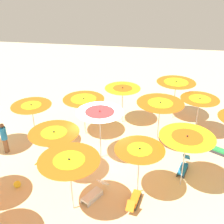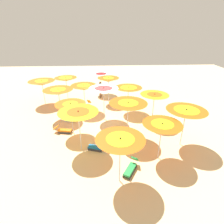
# 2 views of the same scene
# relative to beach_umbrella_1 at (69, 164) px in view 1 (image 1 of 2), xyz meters

# --- Properties ---
(ground) EXTENTS (41.11, 41.11, 0.04)m
(ground) POSITION_rel_beach_umbrella_1_xyz_m (-0.59, -3.21, -2.12)
(ground) COLOR beige
(beach_umbrella_1) EXTENTS (2.18, 2.18, 2.36)m
(beach_umbrella_1) POSITION_rel_beach_umbrella_1_xyz_m (0.00, 0.00, 0.00)
(beach_umbrella_1) COLOR silver
(beach_umbrella_1) RESTS_ON ground
(beach_umbrella_2) EXTENTS (1.92, 1.92, 2.19)m
(beach_umbrella_2) POSITION_rel_beach_umbrella_1_xyz_m (-2.35, -1.24, -0.15)
(beach_umbrella_2) COLOR silver
(beach_umbrella_2) RESTS_ON ground
(beach_umbrella_3) EXTENTS (2.16, 2.16, 2.47)m
(beach_umbrella_3) POSITION_rel_beach_umbrella_1_xyz_m (-4.10, -1.95, 0.11)
(beach_umbrella_3) COLOR silver
(beach_umbrella_3) RESTS_ON ground
(beach_umbrella_6) EXTENTS (2.07, 2.07, 2.28)m
(beach_umbrella_6) POSITION_rel_beach_umbrella_1_xyz_m (1.16, -1.75, -0.07)
(beach_umbrella_6) COLOR silver
(beach_umbrella_6) RESTS_ON ground
(beach_umbrella_7) EXTENTS (2.11, 2.11, 2.53)m
(beach_umbrella_7) POSITION_rel_beach_umbrella_1_xyz_m (-0.42, -3.33, 0.21)
(beach_umbrella_7) COLOR silver
(beach_umbrella_7) RESTS_ON ground
(beach_umbrella_8) EXTENTS (2.27, 2.27, 2.48)m
(beach_umbrella_8) POSITION_rel_beach_umbrella_1_xyz_m (-3.07, -4.74, 0.13)
(beach_umbrella_8) COLOR silver
(beach_umbrella_8) RESTS_ON ground
(beach_umbrella_9) EXTENTS (1.99, 1.99, 2.17)m
(beach_umbrella_9) POSITION_rel_beach_umbrella_1_xyz_m (-5.11, -6.18, -0.14)
(beach_umbrella_9) COLOR silver
(beach_umbrella_9) RESTS_ON ground
(beach_umbrella_11) EXTENTS (1.93, 1.93, 2.36)m
(beach_umbrella_11) POSITION_rel_beach_umbrella_1_xyz_m (2.99, -3.78, 0.03)
(beach_umbrella_11) COLOR silver
(beach_umbrella_11) RESTS_ON ground
(beach_umbrella_12) EXTENTS (2.16, 2.16, 2.15)m
(beach_umbrella_12) POSITION_rel_beach_umbrella_1_xyz_m (0.82, -5.30, -0.17)
(beach_umbrella_12) COLOR silver
(beach_umbrella_12) RESTS_ON ground
(beach_umbrella_13) EXTENTS (2.00, 2.00, 2.21)m
(beach_umbrella_13) POSITION_rel_beach_umbrella_1_xyz_m (-1.01, -6.89, -0.15)
(beach_umbrella_13) COLOR silver
(beach_umbrella_13) RESTS_ON ground
(beach_umbrella_14) EXTENTS (2.23, 2.23, 2.36)m
(beach_umbrella_14) POSITION_rel_beach_umbrella_1_xyz_m (-3.96, -7.87, -0.00)
(beach_umbrella_14) COLOR silver
(beach_umbrella_14) RESTS_ON ground
(lounger_0) EXTENTS (0.55, 1.25, 0.52)m
(lounger_0) POSITION_rel_beach_umbrella_1_xyz_m (-2.26, -0.59, -1.90)
(lounger_0) COLOR #333338
(lounger_0) RESTS_ON ground
(lounger_1) EXTENTS (0.66, 1.25, 0.67)m
(lounger_1) POSITION_rel_beach_umbrella_1_xyz_m (-4.28, -2.89, -1.88)
(lounger_1) COLOR #333338
(lounger_1) RESTS_ON ground
(lounger_2) EXTENTS (1.18, 0.69, 0.60)m
(lounger_2) POSITION_rel_beach_umbrella_1_xyz_m (1.71, -1.85, -1.89)
(lounger_2) COLOR olive
(lounger_2) RESTS_ON ground
(lounger_3) EXTENTS (0.98, 1.32, 0.58)m
(lounger_3) POSITION_rel_beach_umbrella_1_xyz_m (-0.66, -0.69, -1.89)
(lounger_3) COLOR silver
(lounger_3) RESTS_ON ground
(lounger_4) EXTENTS (1.25, 0.93, 0.58)m
(lounger_4) POSITION_rel_beach_umbrella_1_xyz_m (-6.04, -4.56, -1.90)
(lounger_4) COLOR #333338
(lounger_4) RESTS_ON ground
(beachgoer_0) EXTENTS (0.30, 0.30, 1.61)m
(beachgoer_0) POSITION_rel_beach_umbrella_1_xyz_m (4.25, -3.02, -1.26)
(beachgoer_0) COLOR brown
(beachgoer_0) RESTS_ON ground
(beach_ball) EXTENTS (0.30, 0.30, 0.30)m
(beach_ball) POSITION_rel_beach_umbrella_1_xyz_m (2.61, -0.76, -1.95)
(beach_ball) COLOR yellow
(beach_ball) RESTS_ON ground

